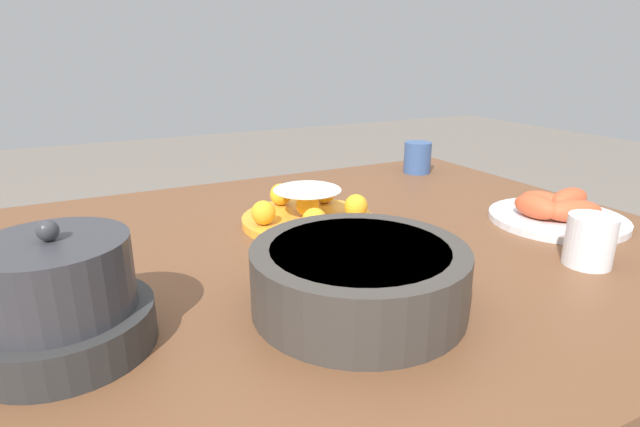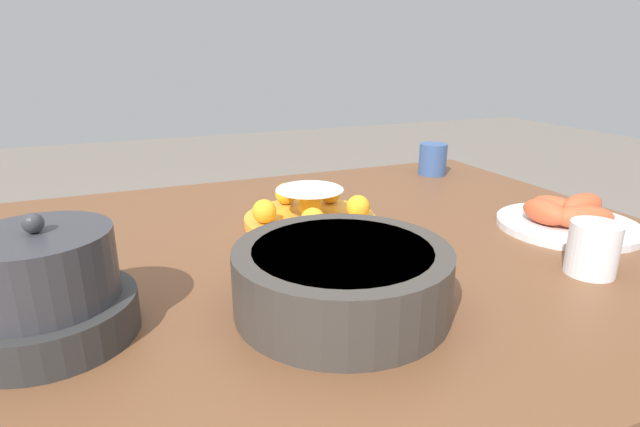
% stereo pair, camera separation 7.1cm
% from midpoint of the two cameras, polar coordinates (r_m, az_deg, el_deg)
% --- Properties ---
extents(dining_table, '(1.31, 1.05, 0.76)m').
position_cam_midpoint_polar(dining_table, '(0.94, -0.64, -8.80)').
color(dining_table, brown).
rests_on(dining_table, ground_plane).
extents(cake_plate, '(0.27, 0.27, 0.08)m').
position_cam_midpoint_polar(cake_plate, '(1.00, -3.44, 0.28)').
color(cake_plate, gold).
rests_on(cake_plate, dining_table).
extents(serving_bowl, '(0.29, 0.29, 0.09)m').
position_cam_midpoint_polar(serving_bowl, '(0.67, 1.45, -7.15)').
color(serving_bowl, '#3D3833').
rests_on(serving_bowl, dining_table).
extents(seafood_platter, '(0.27, 0.27, 0.06)m').
position_cam_midpoint_polar(seafood_platter, '(1.11, 23.86, 0.17)').
color(seafood_platter, silver).
rests_on(seafood_platter, dining_table).
extents(cup_near, '(0.08, 0.08, 0.09)m').
position_cam_midpoint_polar(cup_near, '(1.45, 9.70, 6.32)').
color(cup_near, '#38568E').
rests_on(cup_near, dining_table).
extents(cup_far, '(0.08, 0.08, 0.08)m').
position_cam_midpoint_polar(cup_far, '(0.90, 26.53, -2.83)').
color(cup_far, white).
rests_on(cup_far, dining_table).
extents(warming_pot, '(0.20, 0.20, 0.16)m').
position_cam_midpoint_polar(warming_pot, '(0.67, -30.32, -8.67)').
color(warming_pot, '#2D2D2D').
rests_on(warming_pot, dining_table).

